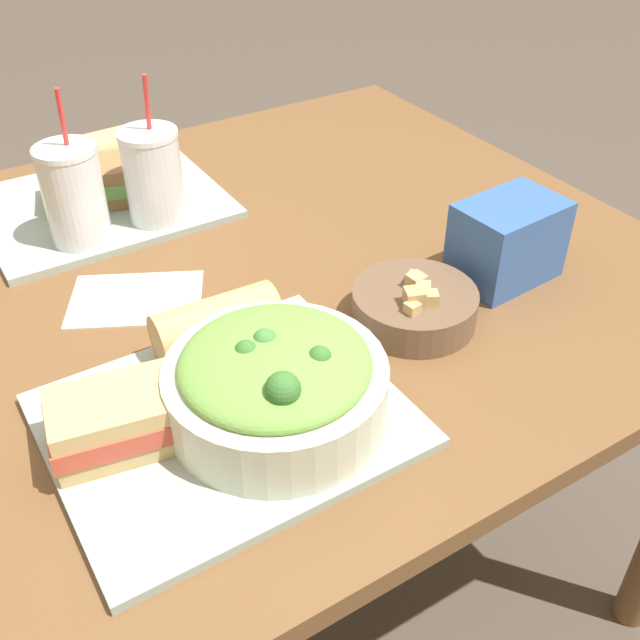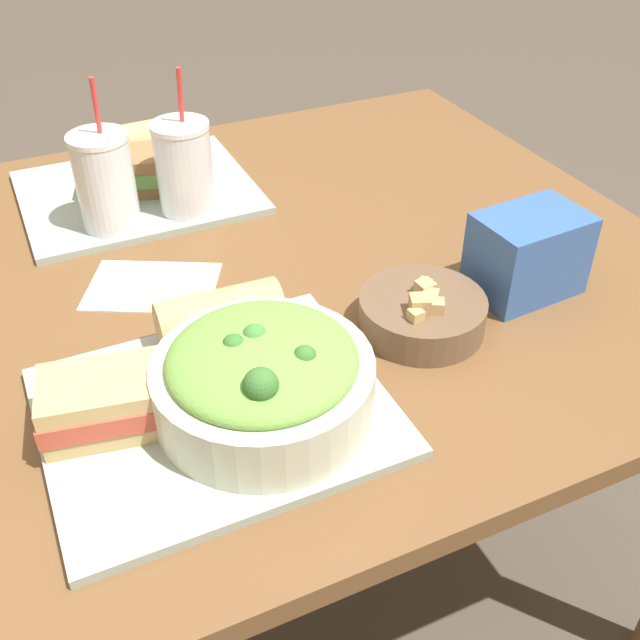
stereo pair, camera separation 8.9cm
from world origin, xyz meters
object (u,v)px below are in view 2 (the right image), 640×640
(salad_bowl, at_px, (259,379))
(drink_cup_red, at_px, (185,170))
(baguette_near, at_px, (221,315))
(baguette_far, at_px, (152,138))
(napkin_folded, at_px, (153,286))
(sandwich_near, at_px, (106,402))
(sandwich_far, at_px, (125,172))
(chip_bag, at_px, (528,254))
(drink_cup_dark, at_px, (106,184))
(soup_bowl, at_px, (422,312))

(salad_bowl, height_order, drink_cup_red, drink_cup_red)
(baguette_near, height_order, drink_cup_red, drink_cup_red)
(baguette_far, xyz_separation_m, napkin_folded, (-0.11, -0.40, -0.04))
(salad_bowl, bearing_deg, sandwich_near, 161.69)
(salad_bowl, distance_m, baguette_near, 0.15)
(sandwich_far, xyz_separation_m, chip_bag, (0.43, -0.50, 0.01))
(baguette_near, bearing_deg, drink_cup_dark, 13.17)
(drink_cup_red, bearing_deg, napkin_folded, -121.45)
(sandwich_near, distance_m, chip_bag, 0.58)
(drink_cup_dark, bearing_deg, soup_bowl, -53.51)
(sandwich_near, height_order, drink_cup_dark, drink_cup_dark)
(salad_bowl, relative_size, soup_bowl, 1.48)
(salad_bowl, relative_size, drink_cup_red, 1.06)
(napkin_folded, bearing_deg, soup_bowl, -39.15)
(drink_cup_red, bearing_deg, drink_cup_dark, 180.00)
(salad_bowl, xyz_separation_m, baguette_near, (0.01, 0.15, -0.02))
(salad_bowl, bearing_deg, napkin_folded, 98.12)
(sandwich_near, height_order, chip_bag, chip_bag)
(drink_cup_dark, distance_m, chip_bag, 0.62)
(soup_bowl, bearing_deg, baguette_far, 105.91)
(chip_bag, height_order, napkin_folded, chip_bag)
(soup_bowl, relative_size, baguette_far, 1.17)
(baguette_far, relative_size, drink_cup_dark, 0.60)
(sandwich_near, distance_m, sandwich_far, 0.56)
(napkin_folded, bearing_deg, salad_bowl, -81.88)
(sandwich_near, distance_m, napkin_folded, 0.28)
(sandwich_near, relative_size, baguette_far, 1.09)
(salad_bowl, distance_m, sandwich_far, 0.59)
(chip_bag, bearing_deg, drink_cup_dark, 136.37)
(sandwich_far, bearing_deg, baguette_far, 72.86)
(sandwich_far, relative_size, napkin_folded, 0.71)
(baguette_near, bearing_deg, soup_bowl, -105.70)
(soup_bowl, xyz_separation_m, baguette_near, (-0.24, 0.08, 0.02))
(sandwich_far, relative_size, drink_cup_dark, 0.66)
(baguette_near, distance_m, baguette_far, 0.56)
(drink_cup_red, bearing_deg, sandwich_near, -116.96)
(drink_cup_red, bearing_deg, salad_bowl, -97.51)
(salad_bowl, relative_size, baguette_near, 1.55)
(sandwich_far, bearing_deg, drink_cup_dark, -97.79)
(salad_bowl, xyz_separation_m, drink_cup_red, (0.06, 0.48, 0.02))
(soup_bowl, height_order, drink_cup_dark, drink_cup_dark)
(drink_cup_dark, bearing_deg, baguette_far, 61.06)
(sandwich_far, distance_m, napkin_folded, 0.29)
(sandwich_near, xyz_separation_m, drink_cup_red, (0.22, 0.43, 0.04))
(soup_bowl, height_order, drink_cup_red, drink_cup_red)
(drink_cup_red, bearing_deg, soup_bowl, -65.98)
(salad_bowl, xyz_separation_m, chip_bag, (0.42, 0.09, -0.00))
(napkin_folded, bearing_deg, sandwich_near, -113.65)
(sandwich_far, distance_m, drink_cup_red, 0.14)
(salad_bowl, distance_m, napkin_folded, 0.32)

